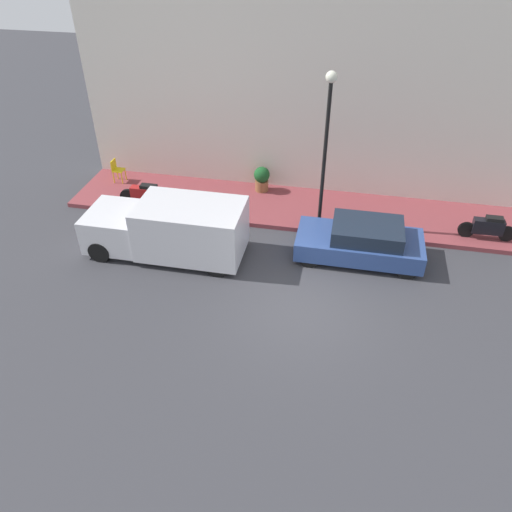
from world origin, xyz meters
The scene contains 10 objects.
ground_plane centered at (0.00, 0.00, 0.00)m, with size 60.00×60.00×0.00m, color #38383D.
sidewalk centered at (5.19, 0.00, 0.08)m, with size 2.90×18.00×0.16m.
building_facade centered at (6.79, 0.00, 3.68)m, with size 0.30×18.00×7.35m.
parked_car centered at (2.70, -1.51, 0.61)m, with size 1.76×3.85×1.24m.
delivery_van centered at (1.78, 4.37, 0.91)m, with size 1.95×4.92×1.78m.
motorcycle_black centered at (4.34, -5.48, 0.59)m, with size 0.30×1.77×0.82m.
motorcycle_red centered at (4.11, 6.04, 0.63)m, with size 0.30×1.98×0.88m.
streetlamp centered at (4.14, -0.09, 3.49)m, with size 0.34×0.34×5.08m.
potted_plant centered at (6.13, 2.26, 0.66)m, with size 0.59×0.59×0.94m.
cafe_chair centered at (5.75, 7.88, 0.67)m, with size 0.40×0.40×0.88m.
Camera 1 is at (-10.35, -0.85, 9.23)m, focal length 35.00 mm.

